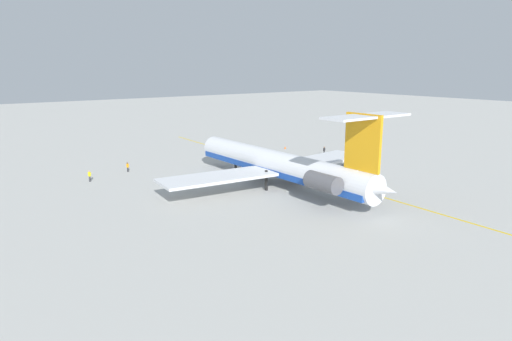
% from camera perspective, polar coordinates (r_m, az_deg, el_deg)
% --- Properties ---
extents(ground, '(380.08, 380.08, 0.00)m').
position_cam_1_polar(ground, '(73.38, 7.95, -0.73)').
color(ground, '#ADADA8').
extents(main_jetliner, '(40.90, 36.46, 11.95)m').
position_cam_1_polar(main_jetliner, '(65.74, 3.40, 0.67)').
color(main_jetliner, silver).
rests_on(main_jetliner, ground).
extents(ground_crew_near_nose, '(0.28, 0.44, 1.77)m').
position_cam_1_polar(ground_crew_near_nose, '(73.67, -20.28, -0.48)').
color(ground_crew_near_nose, black).
rests_on(ground_crew_near_nose, ground).
extents(ground_crew_near_tail, '(0.28, 0.41, 1.77)m').
position_cam_1_polar(ground_crew_near_tail, '(90.75, 8.60, 2.61)').
color(ground_crew_near_tail, black).
rests_on(ground_crew_near_tail, ground).
extents(ground_crew_portside, '(0.29, 0.34, 1.65)m').
position_cam_1_polar(ground_crew_portside, '(78.46, -15.90, 0.57)').
color(ground_crew_portside, black).
rests_on(ground_crew_portside, ground).
extents(safety_cone_nose, '(0.40, 0.40, 0.55)m').
position_cam_1_polar(safety_cone_nose, '(90.49, 0.58, 2.19)').
color(safety_cone_nose, '#EA590F').
rests_on(safety_cone_nose, ground).
extents(safety_cone_wingtip, '(0.40, 0.40, 0.55)m').
position_cam_1_polar(safety_cone_wingtip, '(97.16, 3.70, 2.91)').
color(safety_cone_wingtip, '#EA590F').
rests_on(safety_cone_wingtip, ground).
extents(taxiway_centreline, '(102.68, 4.45, 0.01)m').
position_cam_1_polar(taxiway_centreline, '(72.57, 7.63, -0.88)').
color(taxiway_centreline, gold).
rests_on(taxiway_centreline, ground).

